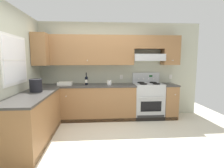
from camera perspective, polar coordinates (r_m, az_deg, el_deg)
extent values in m
plane|color=beige|center=(3.77, -4.12, -16.75)|extent=(7.04, 7.04, 0.00)
cube|color=#B7BAA3|center=(5.08, 0.89, 4.47)|extent=(4.68, 0.12, 2.55)
cube|color=olive|center=(4.83, -7.75, 10.47)|extent=(2.40, 0.34, 0.76)
cube|color=olive|center=(5.19, 17.85, 9.97)|extent=(0.43, 0.34, 0.76)
cube|color=olive|center=(5.01, 11.27, 12.69)|extent=(0.80, 0.34, 0.34)
cube|color=#B7BABC|center=(4.95, 11.28, 8.23)|extent=(0.80, 0.46, 0.17)
cube|color=#B7BABC|center=(4.74, 11.97, 7.34)|extent=(0.80, 0.03, 0.04)
sphere|color=silver|center=(4.64, -7.83, 7.37)|extent=(0.02, 0.02, 0.02)
sphere|color=silver|center=(5.01, 18.36, 7.07)|extent=(0.02, 0.02, 0.02)
sphere|color=silver|center=(5.03, 18.66, 7.06)|extent=(0.02, 0.02, 0.02)
cube|color=silver|center=(5.04, 2.91, 2.22)|extent=(0.08, 0.01, 0.12)
cube|color=silver|center=(5.04, 2.92, 2.46)|extent=(0.03, 0.00, 0.03)
cube|color=silver|center=(5.04, 2.91, 1.96)|extent=(0.03, 0.00, 0.03)
cube|color=silver|center=(5.40, 17.92, 2.22)|extent=(0.08, 0.01, 0.12)
cube|color=silver|center=(5.40, 17.95, 2.44)|extent=(0.03, 0.00, 0.03)
cube|color=silver|center=(5.40, 17.93, 1.98)|extent=(0.03, 0.00, 0.03)
cube|color=#B7BAA3|center=(3.90, -28.89, 2.55)|extent=(0.12, 4.00, 2.55)
cube|color=white|center=(3.86, -28.44, 6.63)|extent=(0.04, 1.00, 0.92)
cube|color=white|center=(3.85, -28.17, 6.65)|extent=(0.01, 0.90, 0.82)
cube|color=white|center=(3.85, -28.13, 6.65)|extent=(0.01, 0.90, 0.02)
cube|color=olive|center=(4.84, -21.20, 10.02)|extent=(0.34, 0.64, 0.76)
cube|color=olive|center=(4.82, -7.77, -5.86)|extent=(2.47, 0.61, 0.87)
cube|color=#3D3A38|center=(4.74, -7.86, -0.50)|extent=(2.49, 0.63, 0.04)
cube|color=olive|center=(5.16, 17.20, -5.23)|extent=(0.34, 0.61, 0.87)
cube|color=#3D3A38|center=(5.08, 17.40, -0.23)|extent=(0.37, 0.63, 0.04)
cube|color=black|center=(4.66, -0.91, -11.27)|extent=(3.54, 0.06, 0.09)
sphere|color=silver|center=(4.52, -14.33, -3.78)|extent=(0.03, 0.03, 0.03)
sphere|color=silver|center=(4.85, 19.25, -3.20)|extent=(0.03, 0.03, 0.03)
cube|color=olive|center=(3.82, -23.53, -10.08)|extent=(0.61, 1.89, 0.87)
cube|color=#3D3A38|center=(3.71, -23.90, -3.35)|extent=(0.63, 1.91, 0.04)
cube|color=black|center=(3.87, -19.21, -15.77)|extent=(0.06, 1.85, 0.09)
cube|color=#B7BABC|center=(4.99, 11.20, -5.26)|extent=(0.76, 0.58, 0.91)
cube|color=black|center=(4.73, 12.13, -6.93)|extent=(0.53, 0.01, 0.26)
cylinder|color=silver|center=(4.66, 12.30, -4.14)|extent=(0.65, 0.02, 0.02)
cube|color=#333333|center=(4.81, 12.03, -10.21)|extent=(0.70, 0.01, 0.11)
cube|color=#B7BABC|center=(4.91, 11.34, 0.03)|extent=(0.76, 0.58, 0.02)
cube|color=#B7BABC|center=(5.15, 10.57, 1.93)|extent=(0.76, 0.04, 0.29)
cube|color=#053F0C|center=(5.17, 12.07, 2.46)|extent=(0.09, 0.01, 0.04)
cylinder|color=black|center=(4.73, 9.82, 0.02)|extent=(0.19, 0.19, 0.02)
cylinder|color=black|center=(4.73, 9.82, -0.06)|extent=(0.07, 0.07, 0.01)
cylinder|color=black|center=(4.82, 13.74, 0.06)|extent=(0.19, 0.19, 0.02)
cylinder|color=black|center=(4.82, 13.74, -0.02)|extent=(0.07, 0.07, 0.01)
cylinder|color=black|center=(5.00, 9.04, 0.44)|extent=(0.19, 0.19, 0.02)
cylinder|color=black|center=(5.00, 9.04, 0.37)|extent=(0.07, 0.07, 0.01)
cylinder|color=black|center=(5.09, 12.77, 0.47)|extent=(0.19, 0.19, 0.02)
cylinder|color=black|center=(5.09, 12.77, 0.40)|extent=(0.07, 0.07, 0.01)
cylinder|color=white|center=(5.09, 8.34, 1.62)|extent=(0.04, 0.02, 0.04)
cylinder|color=white|center=(5.12, 9.88, 1.63)|extent=(0.04, 0.02, 0.04)
cylinder|color=white|center=(5.16, 11.40, 1.63)|extent=(0.04, 0.02, 0.04)
cylinder|color=white|center=(5.20, 12.89, 1.64)|extent=(0.04, 0.02, 0.04)
cylinder|color=black|center=(4.76, -8.10, 0.96)|extent=(0.08, 0.08, 0.20)
cone|color=black|center=(4.75, -8.13, 2.35)|extent=(0.08, 0.08, 0.04)
cylinder|color=black|center=(4.74, -8.14, 3.05)|extent=(0.03, 0.03, 0.08)
cylinder|color=black|center=(4.74, -8.15, 3.41)|extent=(0.03, 0.03, 0.02)
cube|color=silver|center=(4.72, -8.13, 0.85)|extent=(0.07, 0.00, 0.09)
cube|color=white|center=(4.83, -14.59, -0.20)|extent=(0.29, 0.22, 0.02)
cube|color=white|center=(4.69, -14.89, -0.06)|extent=(0.36, 0.01, 0.08)
cube|color=white|center=(4.95, -14.33, 0.35)|extent=(0.36, 0.01, 0.08)
cube|color=white|center=(4.86, -16.61, 0.13)|extent=(0.01, 0.25, 0.08)
cube|color=white|center=(4.80, -12.57, 0.17)|extent=(0.01, 0.25, 0.08)
cylinder|color=black|center=(3.97, -22.89, -0.45)|extent=(0.24, 0.24, 0.26)
torus|color=black|center=(3.96, -22.98, 1.34)|extent=(0.26, 0.26, 0.01)
cylinder|color=white|center=(4.68, -0.94, 0.42)|extent=(0.12, 0.12, 0.12)
cylinder|color=#9E7A51|center=(4.67, -0.95, 1.10)|extent=(0.04, 0.04, 0.01)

